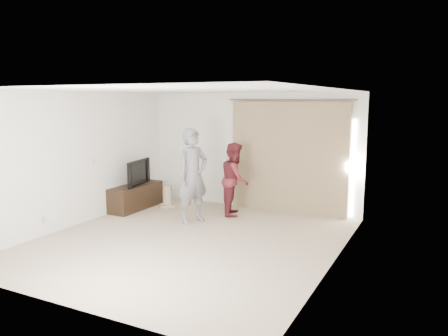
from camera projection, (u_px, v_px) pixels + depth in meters
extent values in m
plane|color=#BEA98E|center=(188.00, 241.00, 7.63)|extent=(5.50, 5.50, 0.00)
cube|color=silver|center=(251.00, 151.00, 9.85)|extent=(5.00, 0.04, 2.60)
cube|color=silver|center=(78.00, 159.00, 8.53)|extent=(0.04, 5.50, 2.60)
cube|color=silver|center=(94.00, 161.00, 8.90)|extent=(0.02, 0.08, 0.12)
cube|color=silver|center=(45.00, 219.00, 7.89)|extent=(0.02, 0.08, 0.12)
cube|color=white|center=(186.00, 90.00, 7.22)|extent=(5.00, 5.50, 0.01)
cube|color=tan|center=(288.00, 158.00, 9.40)|extent=(2.60, 0.10, 2.40)
cylinder|color=brown|center=(289.00, 100.00, 9.21)|extent=(2.80, 0.03, 0.03)
cube|color=white|center=(353.00, 169.00, 8.86)|extent=(0.08, 0.04, 2.00)
cube|color=black|center=(136.00, 197.00, 9.86)|extent=(0.49, 1.42, 0.55)
imported|color=black|center=(135.00, 172.00, 9.77)|extent=(0.31, 1.00, 0.57)
cylinder|color=tan|center=(168.00, 205.00, 10.06)|extent=(0.37, 0.37, 0.06)
cylinder|color=tan|center=(167.00, 195.00, 10.02)|extent=(0.21, 0.21, 0.44)
imported|color=slate|center=(193.00, 176.00, 8.67)|extent=(0.68, 0.81, 1.89)
cube|color=silver|center=(182.00, 151.00, 8.58)|extent=(0.04, 0.04, 0.14)
cube|color=silver|center=(188.00, 156.00, 8.79)|extent=(0.05, 0.05, 0.09)
imported|color=maroon|center=(235.00, 179.00, 9.29)|extent=(0.81, 0.91, 1.55)
cube|color=silver|center=(225.00, 160.00, 9.22)|extent=(0.04, 0.04, 0.14)
cube|color=silver|center=(230.00, 163.00, 9.43)|extent=(0.05, 0.05, 0.09)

